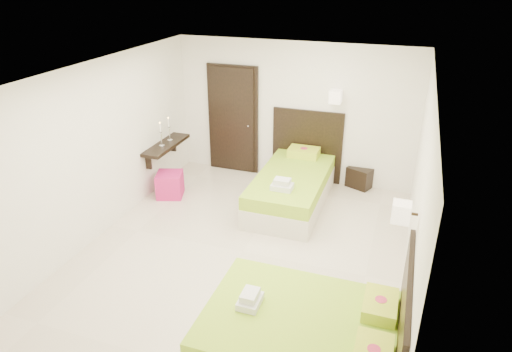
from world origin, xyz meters
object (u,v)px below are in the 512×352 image
(nightstand, at_px, (361,177))
(ottoman, at_px, (170,185))
(bed_single, at_px, (293,185))
(bed_double, at_px, (308,334))

(nightstand, relative_size, ottoman, 0.99)
(bed_single, relative_size, nightstand, 5.11)
(bed_single, relative_size, bed_double, 1.10)
(bed_single, xyz_separation_m, nightstand, (1.04, 1.03, -0.14))
(bed_single, height_order, nightstand, bed_single)
(bed_double, relative_size, nightstand, 4.64)
(bed_single, height_order, bed_double, bed_single)
(bed_single, relative_size, ottoman, 5.03)
(ottoman, bearing_deg, bed_double, -41.78)
(bed_single, bearing_deg, ottoman, -167.28)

